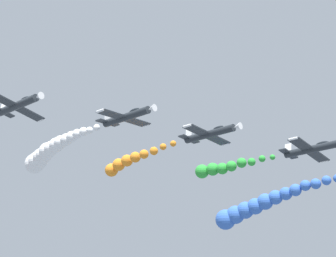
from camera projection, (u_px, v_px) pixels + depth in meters
name	position (u px, v px, depth m)	size (l,w,h in m)	color
smoke_trail_lead	(256.00, 206.00, 101.51)	(6.40, 26.11, 7.63)	blue
airplane_left_inner	(313.00, 149.00, 86.89)	(9.48, 10.35, 2.83)	#23282D
smoke_trail_left_inner	(220.00, 168.00, 97.06)	(2.98, 14.89, 2.45)	green
airplane_right_inner	(210.00, 134.00, 86.48)	(9.56, 10.35, 2.40)	#23282D
smoke_trail_right_inner	(126.00, 162.00, 98.95)	(3.02, 17.45, 2.99)	orange
airplane_left_outer	(127.00, 116.00, 83.73)	(9.57, 10.35, 2.33)	#23282D
smoke_trail_left_outer	(46.00, 154.00, 100.04)	(6.29, 23.74, 3.92)	white
airplane_right_outer	(18.00, 105.00, 82.82)	(9.46, 10.35, 2.91)	#23282D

